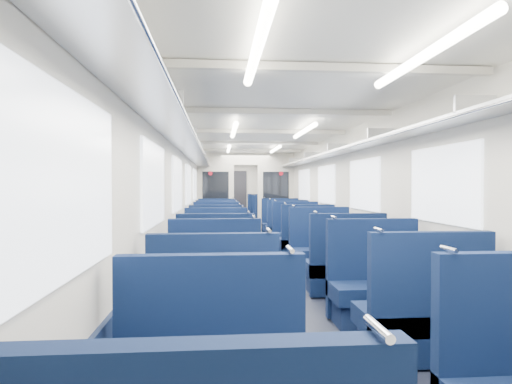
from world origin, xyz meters
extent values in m
cube|color=black|center=(0.00, 0.00, 0.00)|extent=(2.80, 18.00, 0.01)
cube|color=silver|center=(0.00, 0.00, 2.35)|extent=(2.80, 18.00, 0.01)
cube|color=beige|center=(-1.40, 0.00, 1.18)|extent=(0.02, 18.00, 2.35)
cube|color=#111C39|center=(-1.39, 0.00, 0.35)|extent=(0.03, 17.90, 0.70)
cube|color=beige|center=(1.40, 0.00, 1.18)|extent=(0.02, 18.00, 2.35)
cube|color=#111C39|center=(1.39, 0.00, 0.35)|extent=(0.03, 17.90, 0.70)
cube|color=beige|center=(0.00, 9.00, 1.18)|extent=(2.80, 0.02, 2.35)
cube|color=#B2B5BA|center=(-1.22, 0.00, 1.97)|extent=(0.34, 17.40, 0.04)
cylinder|color=silver|center=(-1.04, 0.00, 1.95)|extent=(0.02, 17.40, 0.02)
cube|color=#B2B5BA|center=(-1.22, -6.00, 2.05)|extent=(0.34, 0.03, 0.14)
cube|color=#B2B5BA|center=(-1.22, -4.00, 2.05)|extent=(0.34, 0.03, 0.14)
cube|color=#B2B5BA|center=(-1.22, -2.00, 2.05)|extent=(0.34, 0.03, 0.14)
cube|color=#B2B5BA|center=(-1.22, 0.00, 2.05)|extent=(0.34, 0.03, 0.14)
cube|color=#B2B5BA|center=(-1.22, 2.00, 2.05)|extent=(0.34, 0.03, 0.14)
cube|color=#B2B5BA|center=(-1.22, 4.00, 2.05)|extent=(0.34, 0.03, 0.14)
cube|color=#B2B5BA|center=(-1.22, 6.00, 2.05)|extent=(0.34, 0.03, 0.14)
cube|color=#B2B5BA|center=(-1.22, 8.00, 2.05)|extent=(0.34, 0.03, 0.14)
cube|color=#B2B5BA|center=(1.22, 0.00, 1.97)|extent=(0.34, 17.40, 0.04)
cylinder|color=silver|center=(1.04, 0.00, 1.95)|extent=(0.02, 17.40, 0.02)
cube|color=#B2B5BA|center=(1.22, -6.00, 2.05)|extent=(0.34, 0.03, 0.14)
cube|color=#B2B5BA|center=(1.22, -4.00, 2.05)|extent=(0.34, 0.03, 0.14)
cube|color=#B2B5BA|center=(1.22, -2.00, 2.05)|extent=(0.34, 0.03, 0.14)
cube|color=#B2B5BA|center=(1.22, 0.00, 2.05)|extent=(0.34, 0.03, 0.14)
cube|color=#B2B5BA|center=(1.22, 2.00, 2.05)|extent=(0.34, 0.03, 0.14)
cube|color=#B2B5BA|center=(1.22, 4.00, 2.05)|extent=(0.34, 0.03, 0.14)
cube|color=#B2B5BA|center=(1.22, 6.00, 2.05)|extent=(0.34, 0.03, 0.14)
cube|color=#B2B5BA|center=(1.22, 8.00, 2.05)|extent=(0.34, 0.03, 0.14)
cube|color=white|center=(-1.38, -7.50, 1.42)|extent=(0.02, 1.30, 0.75)
cube|color=white|center=(-1.38, -5.20, 1.42)|extent=(0.02, 1.30, 0.75)
cube|color=white|center=(-1.38, -2.90, 1.42)|extent=(0.02, 1.30, 0.75)
cube|color=white|center=(-1.38, -0.60, 1.42)|extent=(0.02, 1.30, 0.75)
cube|color=white|center=(-1.38, 1.70, 1.42)|extent=(0.02, 1.30, 0.75)
cube|color=white|center=(-1.38, 4.50, 1.42)|extent=(0.02, 1.30, 0.75)
cube|color=white|center=(-1.38, 6.80, 1.42)|extent=(0.02, 1.30, 0.75)
cube|color=white|center=(1.38, -5.20, 1.42)|extent=(0.02, 1.30, 0.75)
cube|color=white|center=(1.38, -2.90, 1.42)|extent=(0.02, 1.30, 0.75)
cube|color=white|center=(1.38, -0.60, 1.42)|extent=(0.02, 1.30, 0.75)
cube|color=white|center=(1.38, 1.70, 1.42)|extent=(0.02, 1.30, 0.75)
cube|color=white|center=(1.38, 4.50, 1.42)|extent=(0.02, 1.30, 0.75)
cube|color=white|center=(1.38, 6.80, 1.42)|extent=(0.02, 1.30, 0.75)
cube|color=beige|center=(0.00, -6.00, 2.31)|extent=(2.70, 0.06, 0.06)
cube|color=beige|center=(0.00, -4.00, 2.31)|extent=(2.70, 0.06, 0.06)
cube|color=beige|center=(0.00, -2.00, 2.31)|extent=(2.70, 0.06, 0.06)
cube|color=beige|center=(0.00, 0.00, 2.31)|extent=(2.70, 0.06, 0.06)
cube|color=beige|center=(0.00, 2.00, 2.31)|extent=(2.70, 0.06, 0.06)
cube|color=beige|center=(0.00, 4.00, 2.31)|extent=(2.70, 0.06, 0.06)
cube|color=beige|center=(0.00, 6.00, 2.31)|extent=(2.70, 0.06, 0.06)
cube|color=beige|center=(0.00, 8.00, 2.31)|extent=(2.70, 0.06, 0.06)
cylinder|color=white|center=(-0.55, -6.50, 2.26)|extent=(0.07, 1.60, 0.07)
cylinder|color=white|center=(-0.55, -2.50, 2.26)|extent=(0.07, 1.60, 0.07)
cylinder|color=white|center=(-0.55, 1.00, 2.26)|extent=(0.07, 1.60, 0.07)
cylinder|color=white|center=(-0.55, 5.50, 2.26)|extent=(0.07, 1.60, 0.07)
cylinder|color=white|center=(0.55, -6.50, 2.26)|extent=(0.07, 1.60, 0.07)
cylinder|color=white|center=(0.55, -2.50, 2.26)|extent=(0.07, 1.60, 0.07)
cylinder|color=white|center=(0.55, 1.00, 2.26)|extent=(0.07, 1.60, 0.07)
cylinder|color=white|center=(0.55, 5.50, 2.26)|extent=(0.07, 1.60, 0.07)
cube|color=black|center=(0.00, 8.94, 1.00)|extent=(0.75, 0.06, 2.00)
cube|color=beige|center=(-0.88, 3.40, 1.18)|extent=(1.05, 0.08, 2.35)
cube|color=black|center=(-0.87, 3.35, 1.40)|extent=(0.76, 0.02, 0.80)
cylinder|color=red|center=(-1.02, 3.34, 1.75)|extent=(0.12, 0.01, 0.12)
cube|color=beige|center=(0.88, 3.40, 1.18)|extent=(1.05, 0.08, 2.35)
cube|color=black|center=(0.87, 3.35, 1.40)|extent=(0.76, 0.02, 0.80)
cylinder|color=red|center=(1.02, 3.34, 1.75)|extent=(0.12, 0.01, 0.12)
cube|color=beige|center=(0.00, 3.40, 2.17)|extent=(0.70, 0.08, 0.35)
cylinder|color=silver|center=(-0.42, -8.29, 1.08)|extent=(0.02, 0.15, 0.02)
cube|color=#0E1E44|center=(-0.83, -7.02, 0.54)|extent=(0.97, 0.09, 1.04)
cylinder|color=silver|center=(-0.42, -7.02, 1.08)|extent=(0.02, 0.15, 0.02)
cylinder|color=silver|center=(0.42, -7.09, 1.08)|extent=(0.02, 0.15, 0.02)
cube|color=#0E1E44|center=(-0.83, -5.84, 0.33)|extent=(0.97, 0.51, 0.17)
cube|color=#0E1A39|center=(-0.83, -5.84, 0.13)|extent=(0.90, 0.41, 0.25)
cube|color=#0E1E44|center=(-0.83, -6.05, 0.54)|extent=(0.97, 0.09, 1.04)
cylinder|color=silver|center=(-0.42, -6.05, 1.08)|extent=(0.02, 0.15, 0.02)
cube|color=#0E1E44|center=(0.83, -5.87, 0.33)|extent=(0.97, 0.51, 0.17)
cube|color=#0E1A39|center=(0.83, -5.87, 0.13)|extent=(0.90, 0.41, 0.25)
cube|color=#0E1E44|center=(0.83, -6.08, 0.54)|extent=(0.97, 0.09, 1.04)
cylinder|color=silver|center=(0.42, -6.08, 1.08)|extent=(0.02, 0.15, 0.02)
cube|color=#0E1E44|center=(-0.83, -4.85, 0.33)|extent=(0.97, 0.51, 0.17)
cube|color=#0E1A39|center=(-0.83, -4.85, 0.13)|extent=(0.90, 0.41, 0.25)
cube|color=#0E1E44|center=(-0.83, -4.65, 0.54)|extent=(0.97, 0.09, 1.04)
cylinder|color=silver|center=(-0.42, -4.65, 1.08)|extent=(0.02, 0.15, 0.02)
cube|color=#0E1E44|center=(0.83, -4.99, 0.33)|extent=(0.97, 0.51, 0.17)
cube|color=#0E1A39|center=(0.83, -4.99, 0.13)|extent=(0.90, 0.41, 0.25)
cube|color=#0E1E44|center=(0.83, -4.78, 0.54)|extent=(0.97, 0.09, 1.04)
cylinder|color=silver|center=(0.42, -4.78, 1.08)|extent=(0.02, 0.15, 0.02)
cube|color=#0E1E44|center=(-0.83, -3.60, 0.33)|extent=(0.97, 0.51, 0.17)
cube|color=#0E1A39|center=(-0.83, -3.60, 0.13)|extent=(0.90, 0.41, 0.25)
cube|color=#0E1E44|center=(-0.83, -3.81, 0.54)|extent=(0.97, 0.09, 1.04)
cylinder|color=silver|center=(-0.42, -3.81, 1.08)|extent=(0.02, 0.15, 0.02)
cube|color=#0E1E44|center=(0.83, -3.71, 0.33)|extent=(0.97, 0.51, 0.17)
cube|color=#0E1A39|center=(0.83, -3.71, 0.13)|extent=(0.90, 0.41, 0.25)
cube|color=#0E1E44|center=(0.83, -3.92, 0.54)|extent=(0.97, 0.09, 1.04)
cylinder|color=silver|center=(0.42, -3.92, 1.08)|extent=(0.02, 0.15, 0.02)
cube|color=#0E1E44|center=(-0.83, -2.64, 0.33)|extent=(0.97, 0.51, 0.17)
cube|color=#0E1A39|center=(-0.83, -2.64, 0.13)|extent=(0.90, 0.41, 0.25)
cube|color=#0E1E44|center=(-0.83, -2.43, 0.54)|extent=(0.97, 0.09, 1.04)
cylinder|color=silver|center=(-0.42, -2.43, 1.08)|extent=(0.02, 0.15, 0.02)
cube|color=#0E1E44|center=(0.83, -2.54, 0.33)|extent=(0.97, 0.51, 0.17)
cube|color=#0E1A39|center=(0.83, -2.54, 0.13)|extent=(0.90, 0.41, 0.25)
cube|color=#0E1E44|center=(0.83, -2.33, 0.54)|extent=(0.97, 0.09, 1.04)
cylinder|color=silver|center=(0.42, -2.33, 1.08)|extent=(0.02, 0.15, 0.02)
cube|color=#0E1E44|center=(-0.83, -1.26, 0.33)|extent=(0.97, 0.51, 0.17)
cube|color=#0E1A39|center=(-0.83, -1.26, 0.13)|extent=(0.90, 0.41, 0.25)
cube|color=#0E1E44|center=(-0.83, -1.47, 0.54)|extent=(0.97, 0.09, 1.04)
cylinder|color=silver|center=(-0.42, -1.47, 1.08)|extent=(0.02, 0.15, 0.02)
cube|color=#0E1E44|center=(0.83, -1.24, 0.33)|extent=(0.97, 0.51, 0.17)
cube|color=#0E1A39|center=(0.83, -1.24, 0.13)|extent=(0.90, 0.41, 0.25)
cube|color=#0E1E44|center=(0.83, -1.45, 0.54)|extent=(0.97, 0.09, 1.04)
cylinder|color=silver|center=(0.42, -1.45, 1.08)|extent=(0.02, 0.15, 0.02)
cube|color=#0E1E44|center=(-0.83, -0.28, 0.33)|extent=(0.97, 0.51, 0.17)
cube|color=#0E1A39|center=(-0.83, -0.28, 0.13)|extent=(0.90, 0.41, 0.25)
cube|color=#0E1E44|center=(-0.83, -0.07, 0.54)|extent=(0.97, 0.09, 1.04)
cylinder|color=silver|center=(-0.42, -0.07, 1.08)|extent=(0.02, 0.15, 0.02)
cube|color=#0E1E44|center=(0.83, -0.31, 0.33)|extent=(0.97, 0.51, 0.17)
cube|color=#0E1A39|center=(0.83, -0.31, 0.13)|extent=(0.90, 0.41, 0.25)
cube|color=#0E1E44|center=(0.83, -0.10, 0.54)|extent=(0.97, 0.09, 1.04)
cylinder|color=silver|center=(0.42, -0.10, 1.08)|extent=(0.02, 0.15, 0.02)
cube|color=#0E1E44|center=(-0.83, 1.12, 0.33)|extent=(0.97, 0.51, 0.17)
cube|color=#0E1A39|center=(-0.83, 1.12, 0.13)|extent=(0.90, 0.41, 0.25)
cube|color=#0E1E44|center=(-0.83, 0.91, 0.54)|extent=(0.97, 0.09, 1.04)
cylinder|color=silver|center=(-0.42, 0.91, 1.08)|extent=(0.02, 0.15, 0.02)
cube|color=#0E1E44|center=(0.83, 1.09, 0.33)|extent=(0.97, 0.51, 0.17)
cube|color=#0E1A39|center=(0.83, 1.09, 0.13)|extent=(0.90, 0.41, 0.25)
cube|color=#0E1E44|center=(0.83, 0.88, 0.54)|extent=(0.97, 0.09, 1.04)
cylinder|color=silver|center=(0.42, 0.88, 1.08)|extent=(0.02, 0.15, 0.02)
cube|color=#0E1E44|center=(-0.83, 1.90, 0.33)|extent=(0.97, 0.51, 0.17)
cube|color=#0E1A39|center=(-0.83, 1.90, 0.13)|extent=(0.90, 0.41, 0.25)
cube|color=#0E1E44|center=(-0.83, 2.10, 0.54)|extent=(0.97, 0.09, 1.04)
cylinder|color=silver|center=(-0.42, 2.10, 1.08)|extent=(0.02, 0.15, 0.02)
cube|color=#0E1E44|center=(0.83, 1.97, 0.33)|extent=(0.97, 0.51, 0.17)
cube|color=#0E1A39|center=(0.83, 1.97, 0.13)|extent=(0.90, 0.41, 0.25)
cube|color=#0E1E44|center=(0.83, 2.18, 0.54)|extent=(0.97, 0.09, 1.04)
cylinder|color=silver|center=(0.42, 2.18, 1.08)|extent=(0.02, 0.15, 0.02)
cube|color=#0E1E44|center=(-0.83, 4.17, 0.33)|extent=(0.97, 0.51, 0.17)
cube|color=#0E1A39|center=(-0.83, 4.17, 0.13)|extent=(0.90, 0.41, 0.25)
cube|color=#0E1E44|center=(-0.83, 3.96, 0.54)|extent=(0.97, 0.09, 1.04)
cylinder|color=silver|center=(-0.42, 3.96, 1.08)|extent=(0.02, 0.15, 0.02)
cube|color=#0E1E44|center=(0.83, 4.22, 0.33)|extent=(0.97, 0.51, 0.17)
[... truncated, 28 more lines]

